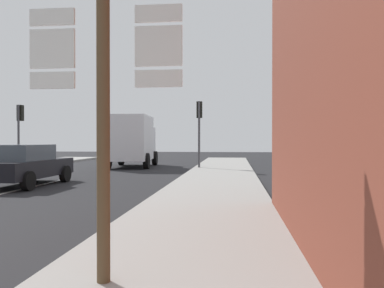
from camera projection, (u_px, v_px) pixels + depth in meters
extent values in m
plane|color=#232326|center=(40.00, 185.00, 14.40)|extent=(80.00, 80.00, 0.00)
cube|color=#9E9B96|center=(213.00, 193.00, 11.73)|extent=(3.15, 44.00, 0.14)
cube|color=black|center=(25.00, 168.00, 14.17)|extent=(1.83, 4.23, 0.60)
cube|color=#47515B|center=(21.00, 153.00, 13.92)|extent=(1.59, 2.13, 0.55)
cylinder|color=black|center=(23.00, 173.00, 15.62)|extent=(0.23, 0.64, 0.64)
cylinder|color=black|center=(65.00, 174.00, 15.40)|extent=(0.23, 0.64, 0.64)
cylinder|color=black|center=(28.00, 181.00, 12.72)|extent=(0.23, 0.64, 0.64)
cube|color=silver|center=(130.00, 138.00, 23.35)|extent=(2.43, 3.83, 2.60)
cube|color=silver|center=(138.00, 143.00, 25.86)|extent=(2.17, 1.43, 2.00)
cube|color=#47515B|center=(138.00, 131.00, 25.90)|extent=(1.76, 0.21, 0.70)
cylinder|color=black|center=(121.00, 158.00, 25.86)|extent=(0.34, 0.92, 0.90)
cylinder|color=black|center=(155.00, 158.00, 25.77)|extent=(0.34, 0.92, 0.90)
cylinder|color=black|center=(108.00, 161.00, 22.47)|extent=(0.34, 0.92, 0.90)
cylinder|color=black|center=(147.00, 161.00, 22.37)|extent=(0.34, 0.92, 0.90)
cylinder|color=brown|center=(103.00, 144.00, 4.17)|extent=(0.14, 0.14, 3.20)
cube|color=white|center=(52.00, 17.00, 4.27)|extent=(0.50, 0.03, 0.18)
cube|color=black|center=(53.00, 18.00, 4.29)|extent=(0.43, 0.01, 0.13)
cube|color=white|center=(52.00, 49.00, 4.27)|extent=(0.50, 0.03, 0.42)
cube|color=black|center=(53.00, 49.00, 4.29)|extent=(0.43, 0.01, 0.32)
cube|color=white|center=(52.00, 80.00, 4.28)|extent=(0.50, 0.03, 0.18)
cube|color=black|center=(53.00, 81.00, 4.29)|extent=(0.43, 0.01, 0.13)
cube|color=white|center=(158.00, 13.00, 4.15)|extent=(0.50, 0.03, 0.18)
cube|color=black|center=(159.00, 14.00, 4.16)|extent=(0.43, 0.01, 0.13)
cube|color=white|center=(158.00, 46.00, 4.15)|extent=(0.50, 0.03, 0.42)
cube|color=black|center=(159.00, 46.00, 4.17)|extent=(0.43, 0.01, 0.32)
cube|color=white|center=(158.00, 79.00, 4.15)|extent=(0.50, 0.03, 0.18)
cube|color=black|center=(159.00, 79.00, 4.17)|extent=(0.43, 0.01, 0.13)
cylinder|color=#47474C|center=(199.00, 136.00, 21.63)|extent=(0.12, 0.12, 3.75)
cube|color=black|center=(199.00, 110.00, 21.81)|extent=(0.30, 0.28, 0.90)
sphere|color=#360303|center=(200.00, 105.00, 21.95)|extent=(0.18, 0.18, 0.18)
sphere|color=orange|center=(200.00, 110.00, 21.95)|extent=(0.18, 0.18, 0.18)
sphere|color=black|center=(200.00, 115.00, 21.96)|extent=(0.18, 0.18, 0.18)
cylinder|color=#47474C|center=(19.00, 137.00, 22.36)|extent=(0.12, 0.12, 3.62)
cube|color=black|center=(20.00, 113.00, 22.54)|extent=(0.30, 0.28, 0.90)
sphere|color=#360303|center=(22.00, 108.00, 22.68)|extent=(0.18, 0.18, 0.18)
sphere|color=orange|center=(22.00, 113.00, 22.68)|extent=(0.18, 0.18, 0.18)
sphere|color=black|center=(22.00, 118.00, 22.69)|extent=(0.18, 0.18, 0.18)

